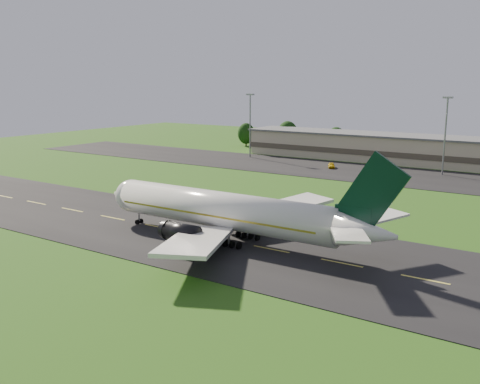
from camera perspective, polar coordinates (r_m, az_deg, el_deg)
The scene contains 9 objects.
ground at distance 78.47m, azimuth 3.36°, elevation -6.17°, with size 360.00×360.00×0.00m, color #224C13.
taxiway at distance 78.45m, azimuth 3.36°, elevation -6.14°, with size 220.00×30.00×0.10m, color black.
apron at distance 143.65m, azimuth 18.07°, elevation 1.49°, with size 260.00×30.00×0.10m, color black.
airliner at distance 81.33m, azimuth -1.42°, elevation -2.10°, with size 51.24×42.18×15.57m.
terminal at distance 164.96m, azimuth 22.61°, elevation 3.80°, with size 145.00×16.00×8.40m.
light_mast_west at distance 172.04m, azimuth 1.09°, elevation 7.91°, with size 2.40×1.20×20.35m.
light_mast_centre at distance 148.61m, azimuth 21.09°, elevation 6.54°, with size 2.40×1.20×20.35m.
service_vehicle_a at distance 153.56m, azimuth 9.73°, elevation 2.82°, with size 1.76×4.38×1.49m, color gold.
service_vehicle_b at distance 143.18m, azimuth 15.73°, elevation 1.87°, with size 1.34×3.85×1.27m, color #9B0D0A.
Camera 1 is at (37.59, -64.56, 24.02)m, focal length 40.00 mm.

